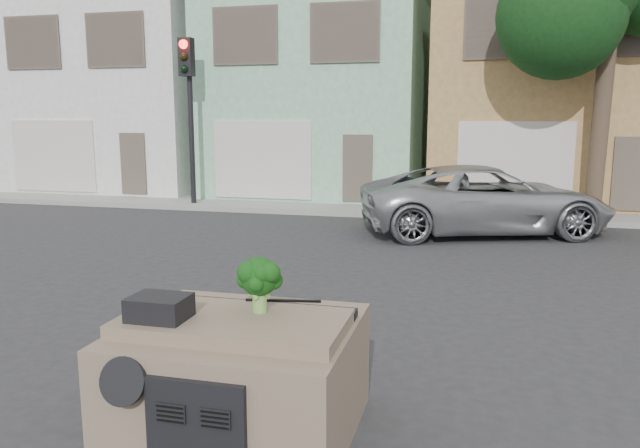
% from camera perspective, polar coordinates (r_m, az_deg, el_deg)
% --- Properties ---
extents(ground_plane, '(120.00, 120.00, 0.00)m').
position_cam_1_polar(ground_plane, '(8.62, 0.24, -9.15)').
color(ground_plane, '#303033').
rests_on(ground_plane, ground).
extents(sidewalk, '(40.00, 3.00, 0.15)m').
position_cam_1_polar(sidewalk, '(18.71, 8.07, 1.40)').
color(sidewalk, gray).
rests_on(sidewalk, ground).
extents(townhouse_white, '(7.20, 8.20, 7.55)m').
position_cam_1_polar(townhouse_white, '(25.90, -16.13, 11.66)').
color(townhouse_white, white).
rests_on(townhouse_white, ground).
extents(townhouse_mint, '(7.20, 8.20, 7.55)m').
position_cam_1_polar(townhouse_mint, '(23.08, 0.56, 12.30)').
color(townhouse_mint, '#93CFA7').
rests_on(townhouse_mint, ground).
extents(townhouse_tan, '(7.20, 8.20, 7.55)m').
position_cam_1_polar(townhouse_tan, '(22.51, 19.86, 11.78)').
color(townhouse_tan, tan).
rests_on(townhouse_tan, ground).
extents(silver_pickup, '(6.46, 4.46, 1.64)m').
position_cam_1_polar(silver_pickup, '(15.60, 14.73, -0.81)').
color(silver_pickup, '#A3A7AB').
rests_on(silver_pickup, ground).
extents(traffic_signal, '(0.40, 0.40, 5.10)m').
position_cam_1_polar(traffic_signal, '(19.36, -11.83, 8.92)').
color(traffic_signal, black).
rests_on(traffic_signal, ground).
extents(tree_near, '(4.40, 4.00, 8.50)m').
position_cam_1_polar(tree_near, '(18.02, 24.63, 13.61)').
color(tree_near, '#113512').
rests_on(tree_near, ground).
extents(car_dashboard, '(2.00, 1.80, 1.12)m').
position_cam_1_polar(car_dashboard, '(5.75, -7.23, -13.28)').
color(car_dashboard, '#7A6753').
rests_on(car_dashboard, ground).
extents(instrument_hump, '(0.48, 0.38, 0.20)m').
position_cam_1_polar(instrument_hump, '(5.46, -14.47, -7.41)').
color(instrument_hump, black).
rests_on(instrument_hump, car_dashboard).
extents(wiper_arm, '(0.69, 0.15, 0.02)m').
position_cam_1_polar(wiper_arm, '(5.80, -3.37, -7.00)').
color(wiper_arm, black).
rests_on(wiper_arm, car_dashboard).
extents(broccoli, '(0.57, 0.57, 0.50)m').
position_cam_1_polar(broccoli, '(5.46, -5.56, -5.49)').
color(broccoli, '#0F380E').
rests_on(broccoli, car_dashboard).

